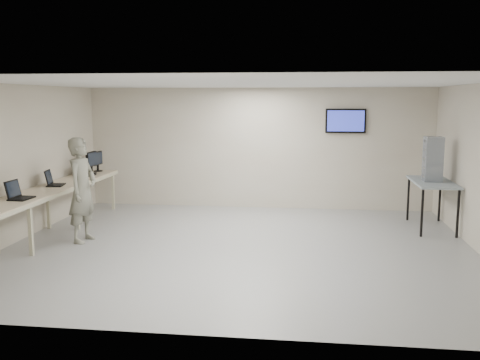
# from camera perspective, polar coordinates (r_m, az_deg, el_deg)

# --- Properties ---
(room) EXTENTS (8.01, 7.01, 2.81)m
(room) POSITION_cam_1_polar(r_m,az_deg,el_deg) (9.07, 0.09, 1.49)
(room) COLOR #949494
(room) RESTS_ON ground
(workbench) EXTENTS (0.76, 6.00, 0.90)m
(workbench) POSITION_cam_1_polar(r_m,az_deg,el_deg) (10.20, -20.58, -1.59)
(workbench) COLOR beige
(workbench) RESTS_ON ground
(laptop_1) EXTENTS (0.35, 0.42, 0.31)m
(laptop_1) POSITION_cam_1_polar(r_m,az_deg,el_deg) (9.57, -22.61, -1.42)
(laptop_1) COLOR black
(laptop_1) RESTS_ON workbench
(laptop_2) EXTENTS (0.38, 0.43, 0.30)m
(laptop_2) POSITION_cam_1_polar(r_m,az_deg,el_deg) (10.81, -19.33, -0.17)
(laptop_2) COLOR black
(laptop_2) RESTS_ON workbench
(laptop_3) EXTENTS (0.33, 0.38, 0.28)m
(laptop_3) POSITION_cam_1_polar(r_m,az_deg,el_deg) (11.97, -16.27, 0.76)
(laptop_3) COLOR black
(laptop_3) RESTS_ON workbench
(monitor_near) EXTENTS (0.22, 0.49, 0.48)m
(monitor_near) POSITION_cam_1_polar(r_m,az_deg,el_deg) (12.29, -15.58, 2.03)
(monitor_near) COLOR black
(monitor_near) RESTS_ON workbench
(monitor_far) EXTENTS (0.20, 0.46, 0.45)m
(monitor_far) POSITION_cam_1_polar(r_m,az_deg,el_deg) (12.63, -14.95, 2.13)
(monitor_far) COLOR black
(monitor_far) RESTS_ON workbench
(soldier) EXTENTS (0.53, 0.74, 1.87)m
(soldier) POSITION_cam_1_polar(r_m,az_deg,el_deg) (9.91, -16.47, -1.02)
(soldier) COLOR slate
(soldier) RESTS_ON ground
(side_table) EXTENTS (0.74, 1.58, 0.95)m
(side_table) POSITION_cam_1_polar(r_m,az_deg,el_deg) (11.12, 19.85, -0.47)
(side_table) COLOR gray
(side_table) RESTS_ON ground
(storage_bins) EXTENTS (0.33, 0.37, 0.87)m
(storage_bins) POSITION_cam_1_polar(r_m,az_deg,el_deg) (11.05, 19.88, 2.12)
(storage_bins) COLOR gray
(storage_bins) RESTS_ON side_table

